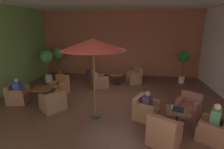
{
  "coord_description": "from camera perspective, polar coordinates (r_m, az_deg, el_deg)",
  "views": [
    {
      "loc": [
        0.94,
        -6.83,
        3.05
      ],
      "look_at": [
        0.0,
        0.43,
        1.05
      ],
      "focal_mm": 27.38,
      "sensor_mm": 36.0,
      "label": 1
    }
  ],
  "objects": [
    {
      "name": "patron_by_window",
      "position": [
        8.13,
        -29.02,
        -3.58
      ],
      "size": [
        0.32,
        0.43,
        0.61
      ],
      "color": "#2E48A5",
      "rests_on": "ground_plane"
    },
    {
      "name": "cafe_table_mid_center",
      "position": [
        9.44,
        1.61,
        -0.83
      ],
      "size": [
        0.72,
        0.72,
        0.61
      ],
      "color": "black",
      "rests_on": "ground_plane"
    },
    {
      "name": "armchair_mid_center_east",
      "position": [
        9.82,
        7.51,
        -0.99
      ],
      "size": [
        0.93,
        0.95,
        0.89
      ],
      "color": "#925E3C",
      "rests_on": "ground_plane"
    },
    {
      "name": "potted_tree_mid_right",
      "position": [
        11.66,
        -17.43,
        6.29
      ],
      "size": [
        0.84,
        0.84,
        1.89
      ],
      "color": "#A36044",
      "rests_on": "ground_plane"
    },
    {
      "name": "iced_drink_cup",
      "position": [
        5.78,
        19.63,
        -10.1
      ],
      "size": [
        0.08,
        0.08,
        0.11
      ],
      "primitive_type": "cylinder",
      "color": "white",
      "rests_on": "cafe_table_front_left"
    },
    {
      "name": "open_laptop",
      "position": [
        5.63,
        21.18,
        -11.0
      ],
      "size": [
        0.36,
        0.3,
        0.2
      ],
      "color": "#9EA0A5",
      "rests_on": "cafe_table_front_left"
    },
    {
      "name": "armchair_front_left_south",
      "position": [
        6.13,
        11.16,
        -11.66
      ],
      "size": [
        1.02,
        1.01,
        0.78
      ],
      "color": "#935F41",
      "rests_on": "ground_plane"
    },
    {
      "name": "armchair_front_right_south",
      "position": [
        6.98,
        -19.01,
        -8.81
      ],
      "size": [
        1.12,
        1.12,
        0.78
      ],
      "color": "#875D45",
      "rests_on": "ground_plane"
    },
    {
      "name": "ground_plane",
      "position": [
        7.54,
        -0.42,
        -8.69
      ],
      "size": [
        10.15,
        8.6,
        0.02
      ],
      "primitive_type": "cube",
      "color": "#523026"
    },
    {
      "name": "armchair_front_right_north",
      "position": [
        8.56,
        -17.04,
        -4.09
      ],
      "size": [
        0.91,
        0.89,
        0.88
      ],
      "color": "#935B34",
      "rests_on": "ground_plane"
    },
    {
      "name": "armchair_front_left_north",
      "position": [
        5.74,
        31.18,
        -15.79
      ],
      "size": [
        1.04,
        1.03,
        0.8
      ],
      "color": "brown",
      "rests_on": "ground_plane"
    },
    {
      "name": "armchair_mid_center_north",
      "position": [
        9.08,
        -4.37,
        -2.32
      ],
      "size": [
        1.04,
        1.03,
        0.86
      ],
      "color": "brown",
      "rests_on": "ground_plane"
    },
    {
      "name": "patron_with_friend",
      "position": [
        5.56,
        31.34,
        -11.99
      ],
      "size": [
        0.37,
        0.41,
        0.69
      ],
      "color": "#487F52",
      "rests_on": "ground_plane"
    },
    {
      "name": "wall_back_brick",
      "position": [
        11.17,
        2.55,
        10.15
      ],
      "size": [
        10.15,
        0.08,
        4.12
      ],
      "primitive_type": "cube",
      "color": "#9B4F38",
      "rests_on": "ground_plane"
    },
    {
      "name": "cafe_table_front_left",
      "position": [
        5.81,
        21.0,
        -12.22
      ],
      "size": [
        0.75,
        0.75,
        0.61
      ],
      "color": "black",
      "rests_on": "ground_plane"
    },
    {
      "name": "potted_tree_right_corner",
      "position": [
        10.75,
        -7.44,
        6.58
      ],
      "size": [
        0.7,
        0.7,
        2.14
      ],
      "color": "#3B3031",
      "rests_on": "ground_plane"
    },
    {
      "name": "armchair_front_left_west",
      "position": [
        5.01,
        16.92,
        -18.35
      ],
      "size": [
        1.02,
        1.0,
        0.91
      ],
      "color": "brown",
      "rests_on": "ground_plane"
    },
    {
      "name": "potted_tree_left_corner",
      "position": [
        10.33,
        22.78,
        4.22
      ],
      "size": [
        0.58,
        0.58,
        1.79
      ],
      "color": "silver",
      "rests_on": "ground_plane"
    },
    {
      "name": "potted_tree_mid_left",
      "position": [
        10.35,
        -20.92,
        4.43
      ],
      "size": [
        0.72,
        0.72,
        1.86
      ],
      "color": "silver",
      "rests_on": "ground_plane"
    },
    {
      "name": "patio_umbrella_tall_red",
      "position": [
        5.48,
        -6.25,
        9.78
      ],
      "size": [
        2.11,
        2.11,
        2.74
      ],
      "color": "#2D2D2D",
      "rests_on": "ground_plane"
    },
    {
      "name": "armchair_front_right_east",
      "position": [
        8.27,
        -28.91,
        -6.11
      ],
      "size": [
        0.88,
        0.93,
        0.8
      ],
      "color": "brown",
      "rests_on": "ground_plane"
    },
    {
      "name": "armchair_front_left_east",
      "position": [
        6.78,
        24.18,
        -10.03
      ],
      "size": [
        1.0,
        1.0,
        0.83
      ],
      "color": "#925246",
      "rests_on": "ground_plane"
    },
    {
      "name": "patron_blue_shirt",
      "position": [
        5.96,
        11.68,
        -8.58
      ],
      "size": [
        0.38,
        0.44,
        0.6
      ],
      "color": "#3A2E46",
      "rests_on": "ground_plane"
    },
    {
      "name": "cafe_table_front_right",
      "position": [
        7.82,
        -22.23,
        -5.1
      ],
      "size": [
        0.83,
        0.83,
        0.61
      ],
      "color": "black",
      "rests_on": "ground_plane"
    }
  ]
}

